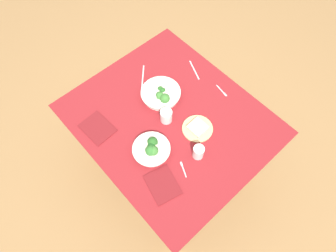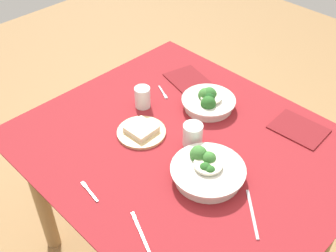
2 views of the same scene
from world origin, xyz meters
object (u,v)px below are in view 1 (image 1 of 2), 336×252
(table_knife_right, at_px, (143,77))
(napkin_folded_lower, at_px, (97,128))
(fork_by_far_bowl, at_px, (183,169))
(fork_by_near_bowl, at_px, (222,91))
(broccoli_bowl_near, at_px, (152,149))
(bread_side_plate, at_px, (198,128))
(water_glass_side, at_px, (166,116))
(broccoli_bowl_far, at_px, (161,94))
(water_glass_center, at_px, (198,152))
(table_knife_left, at_px, (194,70))
(napkin_folded_upper, at_px, (163,185))

(table_knife_right, xyz_separation_m, napkin_folded_lower, (0.13, -0.49, 0.00))
(fork_by_far_bowl, distance_m, fork_by_near_bowl, 0.64)
(fork_by_far_bowl, bearing_deg, broccoli_bowl_near, 41.37)
(broccoli_bowl_near, relative_size, napkin_folded_lower, 1.10)
(bread_side_plate, distance_m, fork_by_near_bowl, 0.35)
(fork_by_near_bowl, bearing_deg, water_glass_side, -93.42)
(bread_side_plate, xyz_separation_m, napkin_folded_lower, (-0.44, -0.48, -0.01))
(broccoli_bowl_far, xyz_separation_m, water_glass_side, (0.16, -0.09, 0.01))
(water_glass_center, relative_size, fork_by_near_bowl, 0.85)
(broccoli_bowl_near, xyz_separation_m, water_glass_side, (-0.11, 0.22, 0.01))
(broccoli_bowl_far, relative_size, fork_by_far_bowl, 2.77)
(water_glass_center, xyz_separation_m, table_knife_left, (-0.49, 0.46, -0.05))
(table_knife_left, distance_m, napkin_folded_upper, 0.89)
(broccoli_bowl_far, xyz_separation_m, table_knife_right, (-0.22, 0.02, -0.03))
(fork_by_near_bowl, bearing_deg, broccoli_bowl_near, -80.11)
(bread_side_plate, height_order, napkin_folded_upper, bread_side_plate)
(water_glass_center, relative_size, table_knife_left, 0.52)
(broccoli_bowl_far, distance_m, fork_by_far_bowl, 0.54)
(bread_side_plate, height_order, fork_by_far_bowl, bread_side_plate)
(fork_by_far_bowl, relative_size, table_knife_left, 0.54)
(water_glass_side, distance_m, fork_by_near_bowl, 0.45)
(fork_by_near_bowl, bearing_deg, table_knife_right, -136.73)
(water_glass_side, xyz_separation_m, table_knife_left, (-0.17, 0.43, -0.04))
(water_glass_side, relative_size, napkin_folded_lower, 0.44)
(water_glass_side, xyz_separation_m, napkin_folded_lower, (-0.25, -0.37, -0.04))
(water_glass_center, relative_size, fork_by_far_bowl, 0.97)
(table_knife_right, relative_size, napkin_folded_lower, 0.96)
(water_glass_center, bearing_deg, fork_by_near_bowl, 116.22)
(water_glass_center, height_order, table_knife_left, water_glass_center)
(bread_side_plate, bearing_deg, table_knife_right, 178.94)
(bread_side_plate, distance_m, napkin_folded_lower, 0.65)
(broccoli_bowl_near, xyz_separation_m, bread_side_plate, (0.08, 0.32, -0.02))
(broccoli_bowl_far, bearing_deg, napkin_folded_lower, -101.25)
(fork_by_far_bowl, bearing_deg, bread_side_plate, -37.54)
(table_knife_left, xyz_separation_m, napkin_folded_upper, (0.49, -0.74, 0.00))
(broccoli_bowl_near, distance_m, fork_by_far_bowl, 0.23)
(broccoli_bowl_near, distance_m, water_glass_center, 0.29)
(broccoli_bowl_far, distance_m, napkin_folded_lower, 0.48)
(table_knife_right, xyz_separation_m, napkin_folded_upper, (0.69, -0.42, 0.00))
(table_knife_right, height_order, napkin_folded_upper, napkin_folded_upper)
(napkin_folded_lower, bearing_deg, water_glass_center, 31.41)
(broccoli_bowl_near, height_order, table_knife_left, broccoli_bowl_near)
(fork_by_far_bowl, bearing_deg, napkin_folded_upper, 111.06)
(bread_side_plate, bearing_deg, fork_by_far_bowl, -61.99)
(bread_side_plate, height_order, table_knife_right, bread_side_plate)
(bread_side_plate, xyz_separation_m, table_knife_right, (-0.57, 0.01, -0.01))
(broccoli_bowl_far, relative_size, fork_by_near_bowl, 2.44)
(broccoli_bowl_near, height_order, fork_by_far_bowl, broccoli_bowl_near)
(broccoli_bowl_near, bearing_deg, water_glass_center, 42.77)
(fork_by_far_bowl, height_order, table_knife_right, same)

